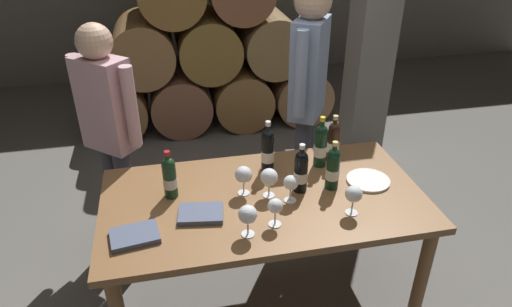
% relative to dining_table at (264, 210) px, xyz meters
% --- Properties ---
extents(ground_plane, '(14.00, 14.00, 0.00)m').
position_rel_dining_table_xyz_m(ground_plane, '(0.00, 0.00, -0.67)').
color(ground_plane, '#66635E').
extents(barrel_stack, '(2.49, 0.90, 1.69)m').
position_rel_dining_table_xyz_m(barrel_stack, '(-0.00, 2.60, 0.06)').
color(barrel_stack, brown).
rests_on(barrel_stack, ground_plane).
extents(stone_pillar, '(0.32, 0.32, 2.60)m').
position_rel_dining_table_xyz_m(stone_pillar, '(1.30, 1.60, 0.63)').
color(stone_pillar, slate).
rests_on(stone_pillar, ground_plane).
extents(dining_table, '(1.70, 0.90, 0.76)m').
position_rel_dining_table_xyz_m(dining_table, '(0.00, 0.00, 0.00)').
color(dining_table, brown).
rests_on(dining_table, ground_plane).
extents(wine_bottle_0, '(0.07, 0.07, 0.28)m').
position_rel_dining_table_xyz_m(wine_bottle_0, '(0.38, 0.01, 0.21)').
color(wine_bottle_0, black).
rests_on(wine_bottle_0, dining_table).
extents(wine_bottle_1, '(0.07, 0.07, 0.32)m').
position_rel_dining_table_xyz_m(wine_bottle_1, '(0.08, 0.25, 0.23)').
color(wine_bottle_1, black).
rests_on(wine_bottle_1, dining_table).
extents(wine_bottle_2, '(0.07, 0.07, 0.27)m').
position_rel_dining_table_xyz_m(wine_bottle_2, '(-0.48, 0.11, 0.21)').
color(wine_bottle_2, '#19381E').
rests_on(wine_bottle_2, dining_table).
extents(wine_bottle_3, '(0.07, 0.07, 0.29)m').
position_rel_dining_table_xyz_m(wine_bottle_3, '(0.49, 0.29, 0.22)').
color(wine_bottle_3, black).
rests_on(wine_bottle_3, dining_table).
extents(wine_bottle_4, '(0.07, 0.07, 0.31)m').
position_rel_dining_table_xyz_m(wine_bottle_4, '(0.39, 0.25, 0.23)').
color(wine_bottle_4, black).
rests_on(wine_bottle_4, dining_table).
extents(wine_bottle_5, '(0.07, 0.07, 0.28)m').
position_rel_dining_table_xyz_m(wine_bottle_5, '(0.20, 0.02, 0.21)').
color(wine_bottle_5, black).
rests_on(wine_bottle_5, dining_table).
extents(wine_glass_0, '(0.09, 0.09, 0.16)m').
position_rel_dining_table_xyz_m(wine_glass_0, '(-0.10, 0.05, 0.21)').
color(wine_glass_0, white).
rests_on(wine_glass_0, dining_table).
extents(wine_glass_1, '(0.09, 0.09, 0.16)m').
position_rel_dining_table_xyz_m(wine_glass_1, '(0.40, -0.23, 0.20)').
color(wine_glass_1, white).
rests_on(wine_glass_1, dining_table).
extents(wine_glass_2, '(0.09, 0.09, 0.16)m').
position_rel_dining_table_xyz_m(wine_glass_2, '(-0.14, -0.29, 0.21)').
color(wine_glass_2, white).
rests_on(wine_glass_2, dining_table).
extents(wine_glass_3, '(0.08, 0.08, 0.15)m').
position_rel_dining_table_xyz_m(wine_glass_3, '(0.13, -0.07, 0.20)').
color(wine_glass_3, white).
rests_on(wine_glass_3, dining_table).
extents(wine_glass_4, '(0.09, 0.09, 0.16)m').
position_rel_dining_table_xyz_m(wine_glass_4, '(0.03, 0.00, 0.21)').
color(wine_glass_4, white).
rests_on(wine_glass_4, dining_table).
extents(wine_glass_5, '(0.07, 0.07, 0.15)m').
position_rel_dining_table_xyz_m(wine_glass_5, '(-0.00, -0.24, 0.20)').
color(wine_glass_5, white).
rests_on(wine_glass_5, dining_table).
extents(tasting_notebook, '(0.24, 0.19, 0.03)m').
position_rel_dining_table_xyz_m(tasting_notebook, '(-0.66, -0.20, 0.11)').
color(tasting_notebook, '#4C5670').
rests_on(tasting_notebook, dining_table).
extents(leather_ledger, '(0.24, 0.19, 0.03)m').
position_rel_dining_table_xyz_m(leather_ledger, '(-0.34, -0.10, 0.11)').
color(leather_ledger, '#4C5670').
rests_on(leather_ledger, dining_table).
extents(serving_plate, '(0.24, 0.24, 0.01)m').
position_rel_dining_table_xyz_m(serving_plate, '(0.60, 0.02, 0.10)').
color(serving_plate, white).
rests_on(serving_plate, dining_table).
extents(sommelier_presenting, '(0.32, 0.43, 1.72)m').
position_rel_dining_table_xyz_m(sommelier_presenting, '(0.47, 0.75, 0.37)').
color(sommelier_presenting, '#383842').
rests_on(sommelier_presenting, ground_plane).
extents(taster_seated_left, '(0.39, 0.35, 1.54)m').
position_rel_dining_table_xyz_m(taster_seated_left, '(-0.82, 0.72, 0.25)').
color(taster_seated_left, '#383842').
rests_on(taster_seated_left, ground_plane).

